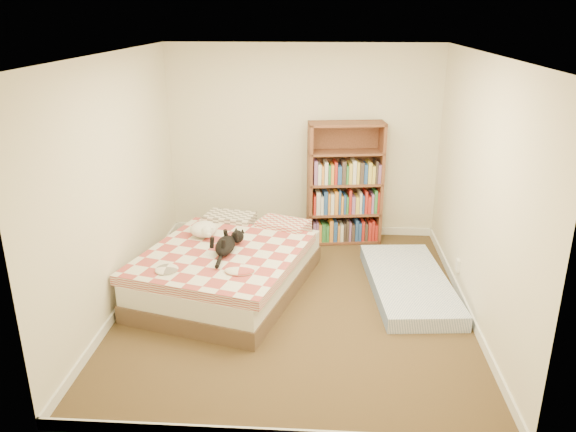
# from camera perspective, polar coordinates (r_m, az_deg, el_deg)

# --- Properties ---
(room) EXTENTS (3.51, 4.01, 2.51)m
(room) POSITION_cam_1_polar(r_m,az_deg,el_deg) (5.43, 0.67, 2.29)
(room) COLOR #422E1C
(room) RESTS_ON ground
(bed) EXTENTS (1.96, 2.40, 0.56)m
(bed) POSITION_cam_1_polar(r_m,az_deg,el_deg) (6.14, -5.95, -5.10)
(bed) COLOR brown
(bed) RESTS_ON room
(bookshelf) EXTENTS (0.99, 0.44, 1.57)m
(bookshelf) POSITION_cam_1_polar(r_m,az_deg,el_deg) (7.29, 5.74, 1.73)
(bookshelf) COLOR #522B1C
(bookshelf) RESTS_ON room
(floor_mattress) EXTENTS (0.95, 1.83, 0.16)m
(floor_mattress) POSITION_cam_1_polar(r_m,az_deg,el_deg) (6.26, 12.15, -6.71)
(floor_mattress) COLOR #6D86B6
(floor_mattress) RESTS_ON room
(black_cat) EXTENTS (0.36, 0.75, 0.17)m
(black_cat) POSITION_cam_1_polar(r_m,az_deg,el_deg) (5.88, -6.30, -2.84)
(black_cat) COLOR black
(black_cat) RESTS_ON bed
(white_dog) EXTENTS (0.37, 0.40, 0.16)m
(white_dog) POSITION_cam_1_polar(r_m,az_deg,el_deg) (6.29, -8.50, -1.34)
(white_dog) COLOR silver
(white_dog) RESTS_ON bed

